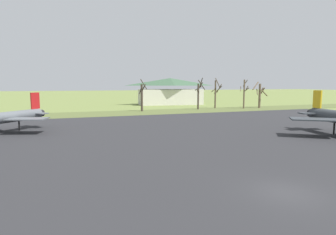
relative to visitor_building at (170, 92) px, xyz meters
The scene contains 9 objects.
ground_plane 75.53m from the visitor_building, 105.43° to the right, with size 600.00×600.00×0.00m, color olive.
asphalt_apron 59.83m from the visitor_building, 109.64° to the right, with size 94.34×54.95×0.05m, color #28282B.
grass_verge_strip 30.60m from the visitor_building, 131.42° to the right, with size 154.34×12.00×0.06m, color #546031.
bare_tree_left_of_center 24.79m from the visitor_building, 126.46° to the right, with size 1.91×2.21×7.70m.
bare_tree_center 19.85m from the visitor_building, 88.92° to the right, with size 2.40×2.85×8.17m.
bare_tree_right_of_center 19.30m from the visitor_building, 70.95° to the right, with size 2.69×2.94×8.12m.
bare_tree_far_right 25.32m from the visitor_building, 59.63° to the right, with size 2.53×2.44×7.72m.
bare_tree_backdrop_extra 28.18m from the visitor_building, 50.72° to the right, with size 3.78×3.85×7.23m.
visitor_building is the anchor object (origin of this frame).
Camera 1 is at (-12.08, -12.64, 6.40)m, focal length 30.13 mm.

